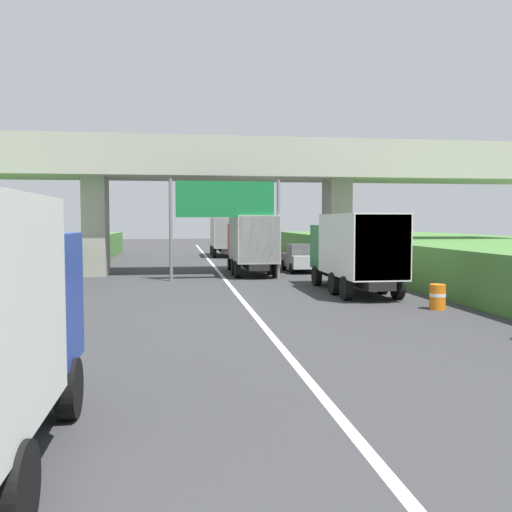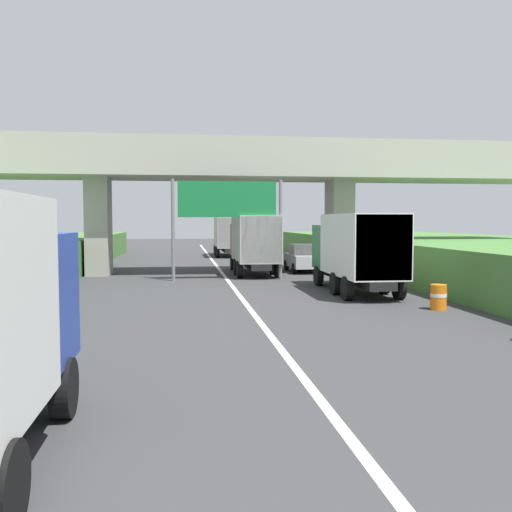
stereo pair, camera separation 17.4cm
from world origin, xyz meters
name	(u,v)px [view 1 (the left image)]	position (x,y,z in m)	size (l,w,h in m)	color
lane_centre_stripe	(231,287)	(0.00, 27.12, 0.00)	(0.20, 94.24, 0.01)	white
overpass_bridge	(220,174)	(0.00, 33.90, 5.92)	(40.00, 4.80, 7.83)	#ADA89E
overhead_highway_sign	(225,206)	(0.00, 30.16, 3.94)	(5.88, 0.18, 5.33)	slate
truck_yellow	(225,235)	(1.69, 50.44, 1.93)	(2.44, 7.30, 3.44)	black
truck_green	(354,249)	(5.14, 24.21, 1.93)	(2.44, 7.30, 3.44)	black
truck_red	(251,241)	(1.80, 33.37, 1.93)	(2.44, 7.30, 3.44)	black
car_silver	(301,258)	(5.04, 34.36, 0.86)	(1.86, 4.10, 1.72)	#B2B5B7
construction_barrel_2	(438,297)	(6.59, 19.25, 0.46)	(0.57, 0.57, 0.90)	orange
construction_barrel_3	(380,281)	(6.51, 24.69, 0.46)	(0.57, 0.57, 0.90)	orange
construction_barrel_4	(345,270)	(6.53, 30.12, 0.46)	(0.57, 0.57, 0.90)	orange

